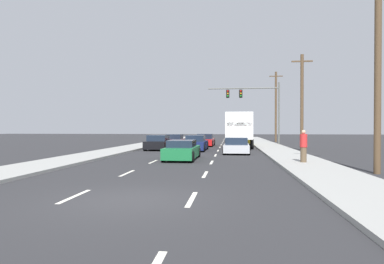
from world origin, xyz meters
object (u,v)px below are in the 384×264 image
car_black (159,143)px  car_silver (236,146)px  car_green (182,150)px  car_navy (196,144)px  box_truck (239,128)px  utility_pole_mid (302,101)px  utility_pole_far (276,106)px  traffic_signal_mast (250,99)px  pedestrian_near_corner (304,146)px  utility_pole_near (378,52)px  car_maroon (175,140)px  car_red (205,141)px

car_black → car_silver: car_black is taller
car_green → car_navy: bearing=89.8°
car_black → box_truck: (7.25, 4.19, 1.34)m
car_navy → car_silver: bearing=-40.2°
utility_pole_mid → utility_pole_far: 17.00m
car_black → car_green: size_ratio=0.87×
traffic_signal_mast → pedestrian_near_corner: size_ratio=5.00×
utility_pole_mid → pedestrian_near_corner: size_ratio=4.86×
utility_pole_near → utility_pole_mid: size_ratio=1.21×
car_black → car_maroon: bearing=88.4°
car_silver → utility_pole_near: 13.24m
pedestrian_near_corner → traffic_signal_mast: bearing=93.9°
car_navy → pedestrian_near_corner: (6.83, -10.52, 0.39)m
car_green → utility_pole_far: (9.17, 26.65, 4.40)m
utility_pole_near → pedestrian_near_corner: 5.87m
box_truck → utility_pole_near: size_ratio=0.89×
utility_pole_near → pedestrian_near_corner: (-2.38, 3.32, -4.22)m
car_green → car_black: bearing=110.9°
car_silver → utility_pole_near: utility_pole_near is taller
car_maroon → car_black: 7.49m
car_red → car_silver: car_red is taller
car_navy → traffic_signal_mast: size_ratio=0.53×
utility_pole_near → utility_pole_far: size_ratio=1.05×
box_truck → car_maroon: bearing=154.9°
car_maroon → car_red: bearing=-13.8°
utility_pole_far → car_silver: bearing=-105.1°
car_navy → car_green: (-0.03, -8.26, -0.04)m
car_silver → car_black: bearing=153.0°
car_maroon → car_green: (3.18, -16.35, -0.00)m
utility_pole_near → utility_pole_mid: utility_pole_near is taller
car_green → pedestrian_near_corner: bearing=-18.2°
car_red → box_truck: bearing=-34.4°
car_black → utility_pole_near: (12.62, -14.44, 4.61)m
car_green → utility_pole_near: bearing=-31.1°
car_black → car_red: bearing=61.1°
car_green → utility_pole_near: 11.75m
box_truck → utility_pole_near: bearing=-73.9°
traffic_signal_mast → utility_pole_mid: bearing=-70.7°
car_silver → traffic_signal_mast: (1.87, 15.35, 4.91)m
car_black → utility_pole_mid: size_ratio=0.49×
car_red → pedestrian_near_corner: (6.58, -17.76, 0.41)m
car_silver → traffic_signal_mast: traffic_signal_mast is taller
traffic_signal_mast → utility_pole_far: utility_pole_far is taller
car_black → pedestrian_near_corner: 15.12m
car_black → utility_pole_near: size_ratio=0.40×
car_maroon → utility_pole_near: bearing=-60.5°
car_navy → car_silver: size_ratio=1.09×
car_black → utility_pole_far: (12.56, 17.79, 4.35)m
traffic_signal_mast → utility_pole_far: 7.08m
car_black → box_truck: size_ratio=0.45×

